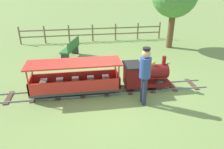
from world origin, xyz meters
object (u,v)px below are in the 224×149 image
object	(u,v)px
park_bench	(71,49)
passenger_car	(75,81)
conductor_person	(145,72)
locomotive	(144,74)

from	to	relation	value
park_bench	passenger_car	bearing A→B (deg)	3.43
conductor_person	park_bench	distance (m)	4.43
locomotive	park_bench	world-z (taller)	locomotive
conductor_person	park_bench	world-z (taller)	conductor_person
locomotive	passenger_car	world-z (taller)	locomotive
locomotive	passenger_car	bearing A→B (deg)	-90.00
locomotive	passenger_car	xyz separation A→B (m)	(0.00, -2.11, -0.06)
passenger_car	conductor_person	world-z (taller)	conductor_person
conductor_person	park_bench	bearing A→B (deg)	-152.39
locomotive	park_bench	bearing A→B (deg)	-143.28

